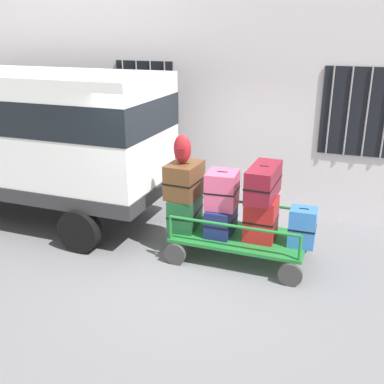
{
  "coord_description": "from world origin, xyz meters",
  "views": [
    {
      "loc": [
        2.25,
        -5.73,
        3.34
      ],
      "look_at": [
        -0.02,
        0.32,
        0.98
      ],
      "focal_mm": 42.15,
      "sensor_mm": 36.0,
      "label": 1
    }
  ],
  "objects_px": {
    "van": "(28,130)",
    "suitcase_midright_bottom": "(302,227)",
    "suitcase_center_bottom": "(261,219)",
    "luggage_cart": "(240,239)",
    "suitcase_midleft_middle": "(222,190)",
    "suitcase_left_bottom": "(185,211)",
    "suitcase_left_middle": "(184,180)",
    "suitcase_midleft_bottom": "(221,220)",
    "backpack": "(182,149)",
    "suitcase_center_middle": "(263,182)"
  },
  "relations": [
    {
      "from": "suitcase_left_middle",
      "to": "suitcase_midright_bottom",
      "type": "distance_m",
      "value": 1.88
    },
    {
      "from": "van",
      "to": "suitcase_center_bottom",
      "type": "xyz_separation_m",
      "value": [
        4.32,
        -0.3,
        -0.93
      ]
    },
    {
      "from": "suitcase_left_middle",
      "to": "luggage_cart",
      "type": "bearing_deg",
      "value": -0.15
    },
    {
      "from": "backpack",
      "to": "suitcase_midleft_bottom",
      "type": "bearing_deg",
      "value": 1.08
    },
    {
      "from": "suitcase_center_middle",
      "to": "backpack",
      "type": "xyz_separation_m",
      "value": [
        -1.23,
        -0.06,
        0.39
      ]
    },
    {
      "from": "suitcase_midleft_bottom",
      "to": "suitcase_midright_bottom",
      "type": "bearing_deg",
      "value": 0.61
    },
    {
      "from": "suitcase_left_bottom",
      "to": "suitcase_midright_bottom",
      "type": "xyz_separation_m",
      "value": [
        1.81,
        -0.03,
        0.03
      ]
    },
    {
      "from": "suitcase_left_bottom",
      "to": "suitcase_left_middle",
      "type": "xyz_separation_m",
      "value": [
        0.0,
        -0.03,
        0.53
      ]
    },
    {
      "from": "suitcase_left_bottom",
      "to": "suitcase_midleft_middle",
      "type": "bearing_deg",
      "value": -2.95
    },
    {
      "from": "van",
      "to": "suitcase_left_bottom",
      "type": "distance_m",
      "value": 3.28
    },
    {
      "from": "suitcase_center_middle",
      "to": "van",
      "type": "bearing_deg",
      "value": 176.43
    },
    {
      "from": "suitcase_center_bottom",
      "to": "suitcase_midright_bottom",
      "type": "height_order",
      "value": "suitcase_center_bottom"
    },
    {
      "from": "suitcase_midleft_middle",
      "to": "suitcase_center_middle",
      "type": "distance_m",
      "value": 0.63
    },
    {
      "from": "luggage_cart",
      "to": "suitcase_midleft_middle",
      "type": "distance_m",
      "value": 0.82
    },
    {
      "from": "suitcase_left_bottom",
      "to": "suitcase_center_middle",
      "type": "height_order",
      "value": "suitcase_center_middle"
    },
    {
      "from": "suitcase_center_bottom",
      "to": "suitcase_midright_bottom",
      "type": "bearing_deg",
      "value": -1.07
    },
    {
      "from": "suitcase_midleft_middle",
      "to": "suitcase_midright_bottom",
      "type": "xyz_separation_m",
      "value": [
        1.21,
        -0.0,
        -0.42
      ]
    },
    {
      "from": "luggage_cart",
      "to": "suitcase_left_middle",
      "type": "distance_m",
      "value": 1.24
    },
    {
      "from": "suitcase_midleft_middle",
      "to": "suitcase_left_bottom",
      "type": "bearing_deg",
      "value": 177.05
    },
    {
      "from": "suitcase_center_bottom",
      "to": "backpack",
      "type": "distance_m",
      "value": 1.55
    },
    {
      "from": "suitcase_midright_bottom",
      "to": "backpack",
      "type": "bearing_deg",
      "value": -179.23
    },
    {
      "from": "van",
      "to": "backpack",
      "type": "height_order",
      "value": "van"
    },
    {
      "from": "luggage_cart",
      "to": "suitcase_midright_bottom",
      "type": "relative_size",
      "value": 3.58
    },
    {
      "from": "suitcase_left_middle",
      "to": "van",
      "type": "bearing_deg",
      "value": 174.48
    },
    {
      "from": "suitcase_center_bottom",
      "to": "suitcase_center_middle",
      "type": "xyz_separation_m",
      "value": [
        -0.0,
        0.03,
        0.56
      ]
    },
    {
      "from": "van",
      "to": "suitcase_midleft_bottom",
      "type": "bearing_deg",
      "value": -4.91
    },
    {
      "from": "suitcase_left_bottom",
      "to": "suitcase_midleft_middle",
      "type": "xyz_separation_m",
      "value": [
        0.6,
        -0.03,
        0.45
      ]
    },
    {
      "from": "van",
      "to": "suitcase_midright_bottom",
      "type": "relative_size",
      "value": 8.8
    },
    {
      "from": "suitcase_left_bottom",
      "to": "suitcase_midleft_middle",
      "type": "height_order",
      "value": "suitcase_midleft_middle"
    },
    {
      "from": "suitcase_center_bottom",
      "to": "suitcase_left_bottom",
      "type": "bearing_deg",
      "value": 178.96
    },
    {
      "from": "suitcase_center_bottom",
      "to": "luggage_cart",
      "type": "bearing_deg",
      "value": -178.5
    },
    {
      "from": "suitcase_midleft_middle",
      "to": "backpack",
      "type": "bearing_deg",
      "value": -177.54
    },
    {
      "from": "suitcase_left_middle",
      "to": "suitcase_midleft_middle",
      "type": "height_order",
      "value": "suitcase_left_middle"
    },
    {
      "from": "suitcase_left_bottom",
      "to": "suitcase_center_bottom",
      "type": "bearing_deg",
      "value": -1.04
    },
    {
      "from": "luggage_cart",
      "to": "backpack",
      "type": "xyz_separation_m",
      "value": [
        -0.92,
        -0.03,
        1.33
      ]
    },
    {
      "from": "suitcase_left_bottom",
      "to": "suitcase_left_middle",
      "type": "height_order",
      "value": "suitcase_left_middle"
    },
    {
      "from": "van",
      "to": "suitcase_midright_bottom",
      "type": "height_order",
      "value": "van"
    },
    {
      "from": "luggage_cart",
      "to": "suitcase_left_middle",
      "type": "height_order",
      "value": "suitcase_left_middle"
    },
    {
      "from": "van",
      "to": "suitcase_midright_bottom",
      "type": "distance_m",
      "value": 5.03
    },
    {
      "from": "suitcase_midleft_middle",
      "to": "suitcase_center_middle",
      "type": "xyz_separation_m",
      "value": [
        0.6,
        0.03,
        0.18
      ]
    },
    {
      "from": "suitcase_midleft_middle",
      "to": "suitcase_midright_bottom",
      "type": "relative_size",
      "value": 0.98
    },
    {
      "from": "suitcase_center_bottom",
      "to": "backpack",
      "type": "xyz_separation_m",
      "value": [
        -1.23,
        -0.04,
        0.95
      ]
    },
    {
      "from": "luggage_cart",
      "to": "suitcase_center_bottom",
      "type": "relative_size",
      "value": 3.16
    },
    {
      "from": "suitcase_center_middle",
      "to": "suitcase_left_middle",
      "type": "bearing_deg",
      "value": -178.52
    },
    {
      "from": "suitcase_center_middle",
      "to": "suitcase_midright_bottom",
      "type": "bearing_deg",
      "value": -3.5
    },
    {
      "from": "suitcase_midleft_middle",
      "to": "suitcase_midright_bottom",
      "type": "bearing_deg",
      "value": -0.1
    },
    {
      "from": "suitcase_midleft_bottom",
      "to": "suitcase_midright_bottom",
      "type": "distance_m",
      "value": 1.21
    },
    {
      "from": "suitcase_left_bottom",
      "to": "suitcase_center_middle",
      "type": "xyz_separation_m",
      "value": [
        1.21,
        0.0,
        0.63
      ]
    },
    {
      "from": "suitcase_midright_bottom",
      "to": "suitcase_midleft_middle",
      "type": "bearing_deg",
      "value": 179.9
    },
    {
      "from": "van",
      "to": "suitcase_left_middle",
      "type": "relative_size",
      "value": 7.83
    }
  ]
}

